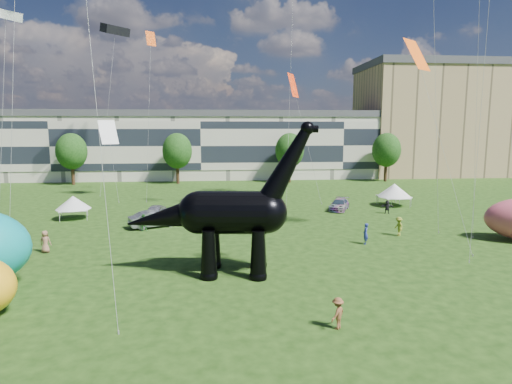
{
  "coord_description": "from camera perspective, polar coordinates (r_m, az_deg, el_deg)",
  "views": [
    {
      "loc": [
        -4.8,
        -23.29,
        9.66
      ],
      "look_at": [
        -2.04,
        8.0,
        5.0
      ],
      "focal_mm": 30.0,
      "sensor_mm": 36.0,
      "label": 1
    }
  ],
  "objects": [
    {
      "name": "gazebo_far",
      "position": [
        56.79,
        17.95,
        0.23
      ],
      "size": [
        4.9,
        4.9,
        2.79
      ],
      "rotation": [
        0.0,
        0.0,
        0.26
      ],
      "color": "white",
      "rests_on": "ground"
    },
    {
      "name": "apartment_block",
      "position": [
        99.02,
        22.12,
        8.6
      ],
      "size": [
        28.0,
        18.0,
        22.0
      ],
      "primitive_type": "cube",
      "color": "tan",
      "rests_on": "ground"
    },
    {
      "name": "ground",
      "position": [
        25.67,
        6.3,
        -13.72
      ],
      "size": [
        220.0,
        220.0,
        0.0
      ],
      "primitive_type": "plane",
      "color": "#16330C",
      "rests_on": "ground"
    },
    {
      "name": "tree_far_right",
      "position": [
        82.34,
        17.02,
        5.73
      ],
      "size": [
        5.2,
        5.2,
        9.44
      ],
      "color": "#382314",
      "rests_on": "ground"
    },
    {
      "name": "gazebo_left",
      "position": [
        50.01,
        -23.19,
        -1.33
      ],
      "size": [
        4.43,
        4.43,
        2.52
      ],
      "rotation": [
        0.0,
        0.0,
        0.26
      ],
      "color": "silver",
      "rests_on": "ground"
    },
    {
      "name": "tree_mid_right",
      "position": [
        77.43,
        4.5,
        5.92
      ],
      "size": [
        5.2,
        5.2,
        9.44
      ],
      "color": "#382314",
      "rests_on": "ground"
    },
    {
      "name": "terrace_row",
      "position": [
        85.43,
        -7.22,
        5.92
      ],
      "size": [
        78.0,
        11.0,
        12.0
      ],
      "primitive_type": "cube",
      "color": "beige",
      "rests_on": "ground"
    },
    {
      "name": "car_grey",
      "position": [
        43.51,
        -13.36,
        -3.52
      ],
      "size": [
        5.22,
        3.62,
        1.63
      ],
      "primitive_type": "imported",
      "rotation": [
        0.0,
        0.0,
        2.0
      ],
      "color": "gray",
      "rests_on": "ground"
    },
    {
      "name": "tree_far_left",
      "position": [
        80.42,
        -23.41,
        5.35
      ],
      "size": [
        5.2,
        5.2,
        9.44
      ],
      "color": "#382314",
      "rests_on": "ground"
    },
    {
      "name": "car_dark",
      "position": [
        52.07,
        11.05,
        -1.67
      ],
      "size": [
        3.72,
        4.95,
        1.33
      ],
      "primitive_type": "imported",
      "rotation": [
        0.0,
        0.0,
        -0.46
      ],
      "color": "#595960",
      "rests_on": "ground"
    },
    {
      "name": "car_white",
      "position": [
        49.55,
        -7.14,
        -2.02
      ],
      "size": [
        5.57,
        3.38,
        1.44
      ],
      "primitive_type": "imported",
      "rotation": [
        0.0,
        0.0,
        1.37
      ],
      "color": "silver",
      "rests_on": "ground"
    },
    {
      "name": "car_silver",
      "position": [
        47.09,
        -13.34,
        -2.68
      ],
      "size": [
        2.34,
        4.7,
        1.54
      ],
      "primitive_type": "imported",
      "rotation": [
        0.0,
        0.0,
        -0.12
      ],
      "color": "#BCBCC1",
      "rests_on": "ground"
    },
    {
      "name": "gazebo_near",
      "position": [
        56.31,
        17.96,
        0.12
      ],
      "size": [
        4.04,
        4.04,
        2.73
      ],
      "rotation": [
        0.0,
        0.0,
        0.03
      ],
      "color": "white",
      "rests_on": "ground"
    },
    {
      "name": "dinosaur_sculpture",
      "position": [
        28.48,
        -4.03,
        -3.1
      ],
      "size": [
        12.93,
        3.89,
        10.53
      ],
      "rotation": [
        0.0,
        0.0,
        -0.11
      ],
      "color": "black",
      "rests_on": "ground"
    },
    {
      "name": "tree_mid_left",
      "position": [
        76.71,
        -10.48,
        5.78
      ],
      "size": [
        5.2,
        5.2,
        9.44
      ],
      "color": "#382314",
      "rests_on": "ground"
    },
    {
      "name": "visitors",
      "position": [
        40.26,
        1.01,
        -4.23
      ],
      "size": [
        47.95,
        39.8,
        1.79
      ],
      "color": "black",
      "rests_on": "ground"
    }
  ]
}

